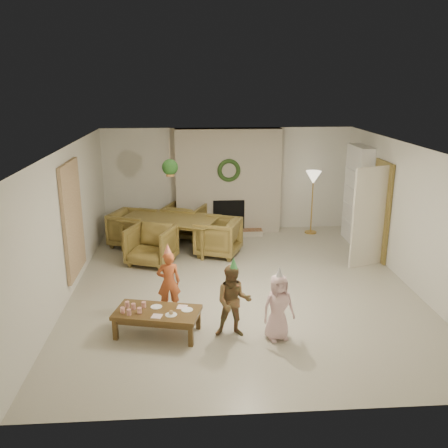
{
  "coord_description": "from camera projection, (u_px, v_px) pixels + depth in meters",
  "views": [
    {
      "loc": [
        -0.88,
        -7.99,
        3.58
      ],
      "look_at": [
        -0.3,
        0.4,
        1.05
      ],
      "focal_mm": 38.5,
      "sensor_mm": 36.0,
      "label": 1
    }
  ],
  "objects": [
    {
      "name": "floor_lamp_base",
      "position": [
        310.0,
        232.0,
        11.72
      ],
      "size": [
        0.28,
        0.28,
        0.03
      ],
      "primitive_type": "cylinder",
      "color": "gold",
      "rests_on": "floor"
    },
    {
      "name": "wall_right",
      "position": [
        410.0,
        216.0,
        8.56
      ],
      "size": [
        0.0,
        7.0,
        7.0
      ],
      "primitive_type": "plane",
      "rotation": [
        1.57,
        0.0,
        -1.57
      ],
      "color": "silver",
      "rests_on": "floor"
    },
    {
      "name": "door_frame",
      "position": [
        381.0,
        211.0,
        9.77
      ],
      "size": [
        0.05,
        0.86,
        2.04
      ],
      "primitive_type": "cube",
      "color": "olive",
      "rests_on": "floor"
    },
    {
      "name": "dining_chair_right",
      "position": [
        218.0,
        237.0,
        10.15
      ],
      "size": [
        1.12,
        1.1,
        0.79
      ],
      "primitive_type": "imported",
      "rotation": [
        0.0,
        0.0,
        -1.94
      ],
      "color": "olive",
      "rests_on": "floor"
    },
    {
      "name": "dining_chair_left",
      "position": [
        132.0,
        229.0,
        10.72
      ],
      "size": [
        1.12,
        1.1,
        0.79
      ],
      "primitive_type": "imported",
      "rotation": [
        0.0,
        0.0,
        1.2
      ],
      "color": "olive",
      "rests_on": "floor"
    },
    {
      "name": "dining_chair_far",
      "position": [
        185.0,
        221.0,
        11.28
      ],
      "size": [
        1.1,
        1.12,
        0.79
      ],
      "primitive_type": "imported",
      "rotation": [
        0.0,
        0.0,
        2.77
      ],
      "color": "olive",
      "rests_on": "floor"
    },
    {
      "name": "napkin_right",
      "position": [
        182.0,
        307.0,
        7.05
      ],
      "size": [
        0.17,
        0.17,
        0.01
      ],
      "primitive_type": "cube",
      "rotation": [
        0.0,
        0.0,
        -0.23
      ],
      "color": "#FFBBBC",
      "rests_on": "coffee_table_top"
    },
    {
      "name": "cup_b",
      "position": [
        127.0,
        304.0,
        7.05
      ],
      "size": [
        0.08,
        0.08,
        0.08
      ],
      "primitive_type": "cylinder",
      "rotation": [
        0.0,
        0.0,
        -0.23
      ],
      "color": "white",
      "rests_on": "coffee_table_top"
    },
    {
      "name": "cup_c",
      "position": [
        129.0,
        312.0,
        6.81
      ],
      "size": [
        0.08,
        0.08,
        0.08
      ],
      "primitive_type": "cylinder",
      "rotation": [
        0.0,
        0.0,
        -0.23
      ],
      "color": "white",
      "rests_on": "coffee_table_top"
    },
    {
      "name": "child_pink",
      "position": [
        278.0,
        307.0,
        6.8
      ],
      "size": [
        0.54,
        0.42,
        0.98
      ],
      "primitive_type": "imported",
      "rotation": [
        0.0,
        0.0,
        0.25
      ],
      "color": "beige",
      "rests_on": "floor"
    },
    {
      "name": "cup_a",
      "position": [
        123.0,
        310.0,
        6.87
      ],
      "size": [
        0.08,
        0.08,
        0.08
      ],
      "primitive_type": "cylinder",
      "rotation": [
        0.0,
        0.0,
        -0.23
      ],
      "color": "white",
      "rests_on": "coffee_table_top"
    },
    {
      "name": "hanging_plant_foliage",
      "position": [
        170.0,
        167.0,
        9.52
      ],
      "size": [
        0.32,
        0.32,
        0.32
      ],
      "primitive_type": "sphere",
      "color": "#1B4416",
      "rests_on": "hanging_plant_pot"
    },
    {
      "name": "coffee_table_apron",
      "position": [
        157.0,
        317.0,
        6.97
      ],
      "size": [
        1.21,
        0.76,
        0.08
      ],
      "primitive_type": "cube",
      "rotation": [
        0.0,
        0.0,
        -0.23
      ],
      "color": "brown",
      "rests_on": "floor"
    },
    {
      "name": "wall_front",
      "position": [
        278.0,
        312.0,
        5.02
      ],
      "size": [
        7.0,
        0.0,
        7.0
      ],
      "primitive_type": "plane",
      "rotation": [
        -1.57,
        0.0,
        0.0
      ],
      "color": "silver",
      "rests_on": "floor"
    },
    {
      "name": "napkin_left",
      "position": [
        157.0,
        316.0,
        6.78
      ],
      "size": [
        0.17,
        0.17,
        0.01
      ],
      "primitive_type": "cube",
      "rotation": [
        0.0,
        0.0,
        -0.23
      ],
      "color": "#FFBBBC",
      "rests_on": "coffee_table_top"
    },
    {
      "name": "cup_f",
      "position": [
        144.0,
        305.0,
        7.04
      ],
      "size": [
        0.08,
        0.08,
        0.08
      ],
      "primitive_type": "cylinder",
      "rotation": [
        0.0,
        0.0,
        -0.23
      ],
      "color": "white",
      "rests_on": "coffee_table_top"
    },
    {
      "name": "floor",
      "position": [
        242.0,
        285.0,
        8.72
      ],
      "size": [
        7.0,
        7.0,
        0.0
      ],
      "primitive_type": "plane",
      "color": "#B7B29E",
      "rests_on": "ground"
    },
    {
      "name": "ceiling",
      "position": [
        244.0,
        147.0,
        8.0
      ],
      "size": [
        7.0,
        7.0,
        0.0
      ],
      "primitive_type": "plane",
      "rotation": [
        3.14,
        0.0,
        0.0
      ],
      "color": "white",
      "rests_on": "wall_back"
    },
    {
      "name": "cup_d",
      "position": [
        133.0,
        306.0,
        6.99
      ],
      "size": [
        0.08,
        0.08,
        0.08
      ],
      "primitive_type": "cylinder",
      "rotation": [
        0.0,
        0.0,
        -0.23
      ],
      "color": "white",
      "rests_on": "coffee_table_top"
    },
    {
      "name": "floor_lamp_shade",
      "position": [
        313.0,
        177.0,
        11.33
      ],
      "size": [
        0.37,
        0.37,
        0.3
      ],
      "primitive_type": "cone",
      "rotation": [
        3.14,
        0.0,
        0.0
      ],
      "color": "beige",
      "rests_on": "floor_lamp_post"
    },
    {
      "name": "coffee_leg_fr",
      "position": [
        191.0,
        336.0,
        6.69
      ],
      "size": [
        0.08,
        0.08,
        0.32
      ],
      "primitive_type": "cube",
      "rotation": [
        0.0,
        0.0,
        -0.23
      ],
      "color": "brown",
      "rests_on": "floor"
    },
    {
      "name": "hanging_plant_pot",
      "position": [
        170.0,
        173.0,
        9.55
      ],
      "size": [
        0.16,
        0.16,
        0.12
      ],
      "primitive_type": "cylinder",
      "color": "#AE7238",
      "rests_on": "hanging_plant_cord"
    },
    {
      "name": "wall_back",
      "position": [
        228.0,
        179.0,
        11.71
      ],
      "size": [
        7.0,
        0.0,
        7.0
      ],
      "primitive_type": "plane",
      "rotation": [
        1.57,
        0.0,
        0.0
      ],
      "color": "silver",
      "rests_on": "floor"
    },
    {
      "name": "books_row_lower",
      "position": [
        356.0,
        219.0,
        10.79
      ],
      "size": [
        0.2,
        0.4,
        0.24
      ],
      "primitive_type": "cube",
      "color": "maroon",
      "rests_on": "bookshelf_shelf_a"
    },
    {
      "name": "floor_lamp_post",
      "position": [
        312.0,
        205.0,
        11.52
      ],
      "size": [
        0.03,
        0.03,
        1.37
      ],
      "primitive_type": "cylinder",
      "color": "gold",
      "rests_on": "floor"
    },
    {
      "name": "wall_left",
      "position": [
        68.0,
        223.0,
        8.17
      ],
      "size": [
        0.0,
        7.0,
        7.0
      ],
      "primitive_type": "plane",
      "rotation": [
        1.57,
        0.0,
        1.57
      ],
      "color": "silver",
      "rests_on": "floor"
    },
    {
      "name": "fireplace_wreath",
      "position": [
        229.0,
        171.0,
        11.21
      ],
      "size": [
        0.54,
        0.1,
        0.54
      ],
      "primitive_type": "torus",
      "rotation": [
        1.57,
        0.0,
        0.0
      ],
      "color": "#203F17",
      "rests_on": "fireplace_mass"
    },
    {
      "name": "food_scoop",
      "position": [
        171.0,
        312.0,
        6.81
      ],
      "size": [
        0.08,
        0.08,
        0.07
      ],
      "primitive_type": "sphere",
      "rotation": [
        0.0,
        0.0,
        -0.23
      ],
      "color": "tan",
      "rests_on": "plate_b"
    },
    {
      "name": "bookshelf_carcass",
      "position": [
        357.0,
        195.0,
        10.79
      ],
      "size": [
        0.3,
        1.0,
        2.2
      ],
      "primitive_type": "cube",
      "color": "white",
      "rests_on": "floor"
    },
    {
      "name": "party_hat_plaid",
      "position": [
        234.0,
        264.0,
        6.69
      ],
      "size": [
        0.17,
        0.17,
        0.18
      ],
      "primitive_type": "cone",
      "rotation": [
        0.0,
        0.0,
        -0.42
      ],
      "color": "#4DB459",
      "rests_on": "child_plaid"
    },
    {
      "name": "party_hat_pink",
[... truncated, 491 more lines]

